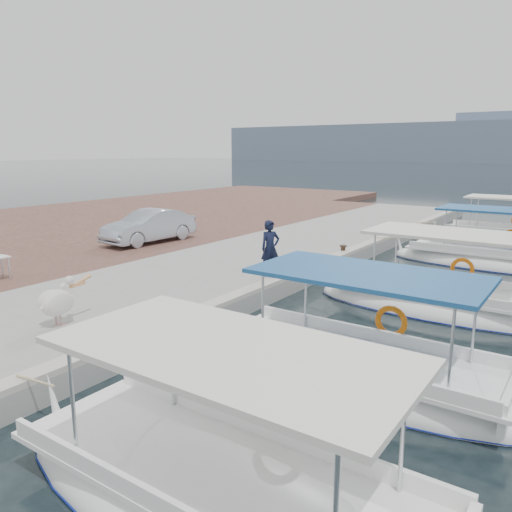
% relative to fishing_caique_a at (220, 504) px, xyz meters
% --- Properties ---
extents(ground, '(400.00, 400.00, 0.00)m').
position_rel_fishing_caique_a_xyz_m(ground, '(-4.13, 6.75, -0.12)').
color(ground, black).
rests_on(ground, ground).
extents(concrete_quay, '(6.00, 40.00, 0.50)m').
position_rel_fishing_caique_a_xyz_m(concrete_quay, '(-7.13, 11.75, 0.13)').
color(concrete_quay, gray).
rests_on(concrete_quay, ground).
extents(quay_curb, '(0.44, 40.00, 0.12)m').
position_rel_fishing_caique_a_xyz_m(quay_curb, '(-4.35, 11.75, 0.44)').
color(quay_curb, '#AEAA9B').
rests_on(quay_curb, concrete_quay).
extents(cobblestone_strip, '(4.00, 40.00, 0.50)m').
position_rel_fishing_caique_a_xyz_m(cobblestone_strip, '(-12.13, 11.75, 0.13)').
color(cobblestone_strip, '#4F3029').
rests_on(cobblestone_strip, ground).
extents(land_backing, '(16.00, 60.00, 0.48)m').
position_rel_fishing_caique_a_xyz_m(land_backing, '(-22.13, 11.75, 0.12)').
color(land_backing, '#4F3029').
rests_on(land_backing, ground).
extents(fishing_caique_a, '(7.09, 2.35, 2.83)m').
position_rel_fishing_caique_a_xyz_m(fishing_caique_a, '(0.00, 0.00, 0.00)').
color(fishing_caique_a, white).
rests_on(fishing_caique_a, ground).
extents(fishing_caique_b, '(6.97, 2.31, 2.83)m').
position_rel_fishing_caique_a_xyz_m(fishing_caique_b, '(-0.06, 4.23, 0.00)').
color(fishing_caique_b, white).
rests_on(fishing_caique_b, ground).
extents(fishing_caique_c, '(7.23, 2.48, 2.83)m').
position_rel_fishing_caique_a_xyz_m(fishing_caique_c, '(0.07, 9.79, -0.00)').
color(fishing_caique_c, white).
rests_on(fishing_caique_c, ground).
extents(fishing_caique_d, '(7.99, 2.40, 2.83)m').
position_rel_fishing_caique_a_xyz_m(fishing_caique_d, '(0.56, 16.57, 0.06)').
color(fishing_caique_d, white).
rests_on(fishing_caique_d, ground).
extents(fishing_caique_e, '(7.08, 2.33, 2.83)m').
position_rel_fishing_caique_a_xyz_m(fishing_caique_e, '(-0.00, 22.24, 0.00)').
color(fishing_caique_e, white).
rests_on(fishing_caique_e, ground).
extents(mooring_bollards, '(0.28, 20.28, 0.33)m').
position_rel_fishing_caique_a_xyz_m(mooring_bollards, '(-4.48, 8.25, 0.57)').
color(mooring_bollards, black).
rests_on(mooring_bollards, concrete_quay).
extents(pelican, '(0.50, 1.38, 1.08)m').
position_rel_fishing_caique_a_xyz_m(pelican, '(-6.42, 2.18, 0.93)').
color(pelican, tan).
rests_on(pelican, concrete_quay).
extents(fisherman, '(0.69, 0.77, 1.77)m').
position_rel_fishing_caique_a_xyz_m(fisherman, '(-4.94, 8.76, 1.26)').
color(fisherman, black).
rests_on(fisherman, concrete_quay).
extents(parked_car, '(1.75, 4.35, 1.40)m').
position_rel_fishing_caique_a_xyz_m(parked_car, '(-12.43, 10.73, 1.08)').
color(parked_car, '#A3ACBA').
rests_on(parked_car, cobblestone_strip).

